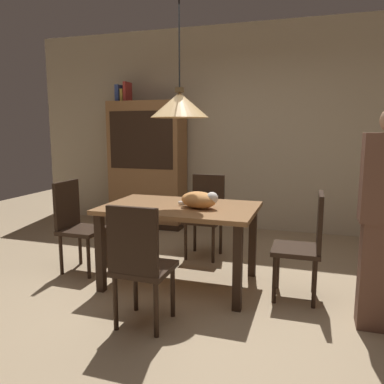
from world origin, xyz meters
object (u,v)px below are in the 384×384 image
Objects in this scene: chair_near_front at (140,261)px; book_blue_wide at (120,94)px; dining_table at (180,216)px; chair_left_side at (76,222)px; pendant_lamp at (180,105)px; chair_far_back at (206,212)px; cat_sleeping at (200,200)px; hutch_bookcase at (148,167)px; book_yellow_short at (124,96)px; chair_right_side at (306,241)px; book_red_tall at (128,92)px.

book_blue_wide is (-1.62, 2.83, 1.46)m from chair_near_front.
chair_left_side is at bearing 179.93° from dining_table.
chair_left_side is 1.61m from pendant_lamp.
cat_sleeping is at bearing -77.68° from chair_far_back.
chair_near_front is 2.31× the size of cat_sleeping.
hutch_bookcase is (-1.20, 1.95, 0.24)m from dining_table.
chair_right_side is at bearing -36.06° from book_yellow_short.
chair_left_side is at bearing -79.26° from book_red_tall.
hutch_bookcase reaches higher than chair_right_side.
dining_table is at bearing 165.34° from cat_sleeping.
book_blue_wide is at bearing 129.66° from pendant_lamp.
chair_near_front is 4.65× the size of book_yellow_short.
pendant_lamp is (0.00, 0.88, 1.15)m from chair_near_front.
pendant_lamp is 5.42× the size of book_blue_wide.
chair_right_side is 0.50× the size of hutch_bookcase.
chair_near_front is at bearing -62.14° from book_red_tall.
book_red_tall reaches higher than chair_left_side.
book_blue_wide is 0.86× the size of book_red_tall.
chair_right_side is at bearing -0.02° from chair_left_side.
chair_near_front is (-0.00, -0.88, -0.14)m from dining_table.
pendant_lamp reaches higher than book_yellow_short.
pendant_lamp is at bearing -58.46° from hutch_bookcase.
book_red_tall reaches higher than hutch_bookcase.
book_yellow_short reaches higher than cat_sleeping.
book_yellow_short is (-1.56, 1.08, 1.43)m from chair_far_back.
chair_left_side is at bearing 177.63° from cat_sleeping.
pendant_lamp is 4.64× the size of book_red_tall.
chair_far_back is 0.72× the size of pendant_lamp.
hutch_bookcase is 1.16m from book_blue_wide.
pendant_lamp is at bearing -179.97° from chair_right_side.
chair_right_side is 1.00× the size of chair_far_back.
chair_far_back is at bearing -34.65° from book_yellow_short.
book_yellow_short is (-2.68, 1.95, 1.43)m from chair_right_side.
chair_far_back is 1.00× the size of chair_near_front.
cat_sleeping is at bearing -14.66° from dining_table.
book_red_tall is at bearing 144.34° from chair_far_back.
chair_far_back is 1.00m from cat_sleeping.
book_yellow_short is at bearing 131.25° from cat_sleeping.
chair_far_back is 2.37m from book_red_tall.
chair_left_side is (-2.26, 0.00, 0.00)m from chair_right_side.
chair_right_side is at bearing -37.93° from chair_far_back.
chair_far_back is 1.00× the size of chair_left_side.
book_blue_wide is at bearing 180.00° from book_red_tall.
book_blue_wide is 0.12m from book_red_tall.
dining_table is at bearing -58.46° from hutch_bookcase.
book_yellow_short is at bearing 128.51° from pendant_lamp.
book_yellow_short reaches higher than chair_right_side.
chair_right_side is 3.88× the size of book_blue_wide.
chair_near_front is 0.50× the size of hutch_bookcase.
hutch_bookcase is at bearing -0.29° from book_red_tall.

